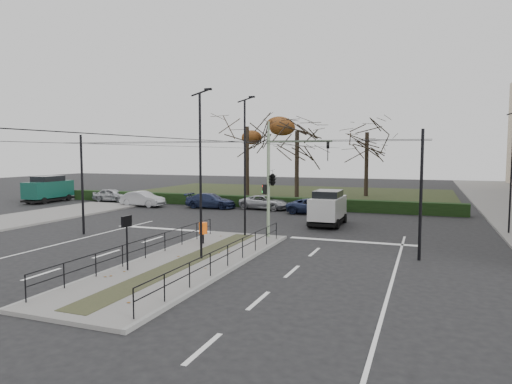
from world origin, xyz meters
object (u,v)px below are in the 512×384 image
parked_car_third (211,201)px  parked_car_fifth (314,206)px  white_van (328,207)px  parked_car_fourth (265,202)px  info_panel (127,228)px  parked_car_first (112,195)px  streetlamp_median_far (245,166)px  traffic_light (274,177)px  green_van (48,189)px  bare_tree_near (297,136)px  parked_car_second (143,199)px  streetlamp_sidewalk (512,171)px  streetlamp_median_near (201,173)px  rust_tree (247,127)px  litter_bin (203,228)px  bare_tree_center (367,137)px

parked_car_third → parked_car_fifth: bearing=-95.4°
white_van → parked_car_fourth: bearing=135.8°
info_panel → parked_car_first: size_ratio=0.57×
parked_car_first → streetlamp_median_far: bearing=-128.7°
traffic_light → parked_car_first: size_ratio=1.50×
parked_car_first → traffic_light: bearing=-126.2°
green_van → bare_tree_near: size_ratio=0.58×
parked_car_second → green_van: (-11.01, -0.17, 0.66)m
parked_car_first → green_van: size_ratio=0.72×
streetlamp_sidewalk → parked_car_first: bearing=168.1°
streetlamp_median_near → parked_car_first: 28.64m
streetlamp_median_far → rust_tree: bearing=111.5°
green_van → bare_tree_near: bearing=24.9°
streetlamp_median_far → parked_car_first: 24.60m
info_panel → green_van: green_van is taller
streetlamp_sidewalk → green_van: streetlamp_sidewalk is taller
white_van → parked_car_fifth: bearing=112.8°
streetlamp_median_near → parked_car_fourth: (-3.80, 19.24, -3.38)m
parked_car_fourth → streetlamp_sidewalk: bearing=-105.1°
streetlamp_sidewalk → green_van: (-40.17, 4.61, -2.49)m
streetlamp_median_far → parked_car_fifth: (1.26, 11.73, -3.58)m
parked_car_first → green_van: 6.23m
green_van → rust_tree: (16.62, 12.08, 6.47)m
litter_bin → green_van: 28.18m
streetlamp_sidewalk → bare_tree_center: bearing=117.2°
info_panel → parked_car_third: 22.32m
streetlamp_median_near → white_van: (3.17, 12.46, -2.76)m
streetlamp_sidewalk → parked_car_fifth: (-13.21, 5.36, -3.24)m
info_panel → streetlamp_sidewalk: 22.27m
traffic_light → white_van: (1.81, 6.19, -2.31)m
parked_car_second → parked_car_fourth: 11.41m
parked_car_third → parked_car_fifth: 9.57m
parked_car_fourth → white_van: (6.97, -6.78, 0.62)m
streetlamp_median_near → parked_car_first: (-20.46, 19.77, -3.34)m
parked_car_second → parked_car_fifth: parked_car_second is taller
parked_car_fourth → green_van: 22.36m
parked_car_first → parked_car_second: bearing=-119.4°
parked_car_first → parked_car_fourth: size_ratio=0.88×
parked_car_second → rust_tree: size_ratio=0.42×
litter_bin → parked_car_first: bearing=138.7°
green_van → parked_car_fifth: green_van is taller
parked_car_first → streetlamp_sidewalk: bearing=-106.4°
streetlamp_median_far → bare_tree_near: 21.90m
rust_tree → parked_car_fifth: bearing=-47.6°
parked_car_second → white_van: (18.20, -4.78, 0.54)m
parked_car_fifth → parked_car_fourth: bearing=71.3°
green_van → litter_bin: bearing=-29.6°
bare_tree_center → parked_car_fifth: bare_tree_center is taller
parked_car_fourth → rust_tree: size_ratio=0.44×
bare_tree_center → green_van: bearing=-149.6°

